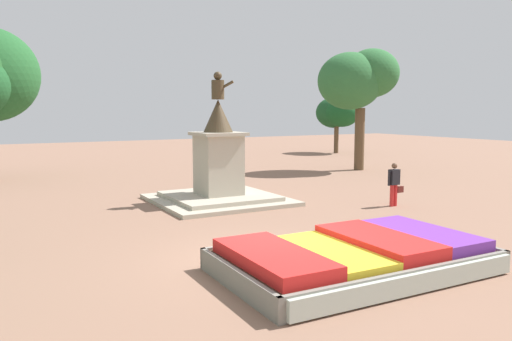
{
  "coord_description": "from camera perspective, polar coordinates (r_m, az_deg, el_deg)",
  "views": [
    {
      "loc": [
        -5.52,
        -9.27,
        3.33
      ],
      "look_at": [
        1.19,
        2.7,
        1.68
      ],
      "focal_mm": 35.0,
      "sensor_mm": 36.0,
      "label": 1
    }
  ],
  "objects": [
    {
      "name": "ground_plane",
      "position": [
        11.29,
        1.44,
        -10.3
      ],
      "size": [
        91.72,
        91.72,
        0.0
      ],
      "primitive_type": "plane",
      "color": "#8C6651"
    },
    {
      "name": "park_tree_far_left",
      "position": [
        28.42,
        11.61,
        10.32
      ],
      "size": [
        4.51,
        3.56,
        6.71
      ],
      "color": "brown",
      "rests_on": "ground_plane"
    },
    {
      "name": "pedestrian_with_handbag",
      "position": [
        18.05,
        15.54,
        -1.3
      ],
      "size": [
        0.73,
        0.24,
        1.52
      ],
      "color": "red",
      "rests_on": "ground_plane"
    },
    {
      "name": "flower_planter",
      "position": [
        10.73,
        11.34,
        -9.65
      ],
      "size": [
        5.64,
        3.44,
        0.68
      ],
      "color": "#38281C",
      "rests_on": "ground_plane"
    },
    {
      "name": "park_tree_behind_statue",
      "position": [
        39.8,
        9.31,
        6.53
      ],
      "size": [
        2.9,
        3.66,
        4.38
      ],
      "color": "brown",
      "rests_on": "ground_plane"
    },
    {
      "name": "statue_monument",
      "position": [
        18.22,
        -4.3,
        -0.12
      ],
      "size": [
        4.55,
        4.55,
        4.71
      ],
      "color": "#B1A792",
      "rests_on": "ground_plane"
    }
  ]
}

